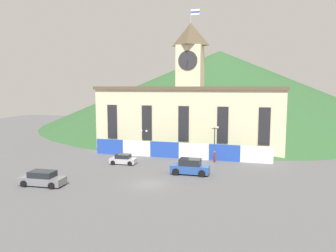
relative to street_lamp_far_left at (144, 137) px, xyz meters
The scene contains 10 objects.
ground_plane 17.16m from the street_lamp_far_left, 68.13° to the right, with size 160.00×160.00×0.00m, color #565659.
civic_building 10.60m from the street_lamp_far_left, 51.42° to the left, with size 33.81×11.13×25.47m.
banner_fence 6.61m from the street_lamp_far_left, ahead, with size 29.40×0.12×2.62m.
hillside_backdrop 54.24m from the street_lamp_far_left, 83.28° to the left, with size 108.37×108.37×22.77m, color #2D562D.
street_lamp_far_left is the anchor object (origin of this frame).
street_lamp_center 11.96m from the street_lamp_far_left, ahead, with size 1.26×0.36×5.36m.
car_blue_van 14.25m from the street_lamp_far_left, 44.58° to the right, with size 5.13×2.43×2.10m.
car_gray_pickup 20.45m from the street_lamp_far_left, 106.54° to the right, with size 5.39×2.58×1.75m.
car_silver_hatch 7.35m from the street_lamp_far_left, 97.73° to the right, with size 4.01×2.23×1.50m.
pedestrian 12.62m from the street_lamp_far_left, ahead, with size 0.49×0.49×1.76m.
Camera 1 is at (12.31, -36.10, 11.62)m, focal length 35.00 mm.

